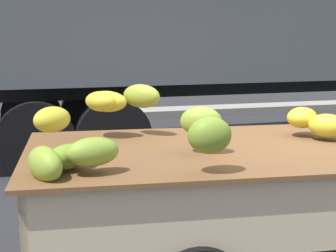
{
  "coord_description": "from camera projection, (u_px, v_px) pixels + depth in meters",
  "views": [
    {
      "loc": [
        -2.25,
        -3.75,
        1.94
      ],
      "look_at": [
        -1.04,
        0.62,
        1.13
      ],
      "focal_mm": 53.16,
      "sensor_mm": 36.0,
      "label": 1
    }
  ],
  "objects": [
    {
      "name": "curb_strip",
      "position": [
        127.0,
        114.0,
        12.24
      ],
      "size": [
        80.0,
        0.8,
        0.16
      ],
      "primitive_type": "cube",
      "color": "gray",
      "rests_on": "ground"
    },
    {
      "name": "semi_trailer",
      "position": [
        294.0,
        3.0,
        8.9
      ],
      "size": [
        12.05,
        2.83,
        3.95
      ],
      "rotation": [
        0.0,
        0.0,
        0.02
      ],
      "color": "#4C5156",
      "rests_on": "ground"
    }
  ]
}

